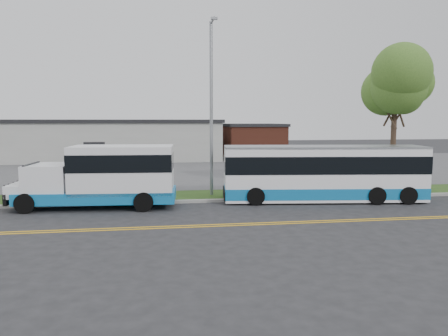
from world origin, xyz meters
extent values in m
plane|color=#28282B|center=(0.00, 0.00, 0.00)|extent=(140.00, 140.00, 0.00)
cube|color=gold|center=(0.00, -3.85, 0.01)|extent=(70.00, 0.12, 0.01)
cube|color=gold|center=(0.00, -4.15, 0.01)|extent=(70.00, 0.12, 0.01)
cube|color=#9E9B93|center=(0.00, 1.10, 0.07)|extent=(80.00, 0.30, 0.15)
cube|color=#234517|center=(0.00, 2.90, 0.05)|extent=(80.00, 3.30, 0.10)
cube|color=#4C4C4F|center=(0.00, 17.00, 0.05)|extent=(80.00, 25.00, 0.10)
cube|color=#9E9E99|center=(-6.00, 27.00, 2.00)|extent=(25.00, 10.00, 4.00)
cube|color=black|center=(-6.00, 27.00, 4.17)|extent=(25.40, 10.40, 0.35)
cube|color=black|center=(-6.00, 22.05, 1.10)|extent=(2.00, 0.15, 2.20)
cube|color=brown|center=(10.50, 26.00, 1.80)|extent=(6.00, 7.00, 3.60)
cube|color=black|center=(10.50, 26.00, 3.75)|extent=(6.30, 7.30, 0.30)
cylinder|color=#3D2D21|center=(14.00, 3.00, 2.48)|extent=(0.32, 0.32, 4.76)
ellipsoid|color=#3F6824|center=(14.00, 3.00, 6.22)|extent=(5.20, 5.20, 4.42)
cylinder|color=gray|center=(3.00, 2.80, 4.85)|extent=(0.18, 0.18, 9.50)
cylinder|color=gray|center=(3.00, 2.10, 9.50)|extent=(0.12, 1.40, 0.12)
cube|color=gray|center=(3.00, 1.45, 9.45)|extent=(0.35, 0.18, 0.12)
cube|color=#106EAD|center=(-2.88, 0.58, 0.61)|extent=(7.68, 3.09, 0.55)
cube|color=white|center=(-1.67, 0.48, 1.88)|extent=(5.04, 2.90, 2.32)
cube|color=black|center=(-1.67, 0.48, 2.26)|extent=(5.06, 2.94, 0.83)
cube|color=white|center=(-5.19, 0.75, 1.49)|extent=(2.16, 2.52, 1.33)
cube|color=black|center=(-6.02, 0.81, 1.71)|extent=(0.27, 2.10, 0.99)
cube|color=white|center=(-6.41, 0.84, 0.94)|extent=(1.27, 2.34, 0.61)
cube|color=black|center=(-6.90, 0.88, 0.61)|extent=(0.33, 2.27, 0.55)
sphere|color=#FFD88C|center=(-7.02, 0.05, 0.88)|extent=(0.24, 0.24, 0.22)
sphere|color=#FFD88C|center=(-6.90, 1.71, 0.88)|extent=(0.24, 0.24, 0.22)
cylinder|color=black|center=(-6.06, -0.38, 0.46)|extent=(0.95, 0.38, 0.93)
cylinder|color=black|center=(-5.88, 2.00, 0.46)|extent=(0.95, 0.38, 0.93)
cylinder|color=black|center=(-0.66, -0.79, 0.46)|extent=(0.95, 0.38, 0.93)
cylinder|color=black|center=(-0.48, 1.59, 0.46)|extent=(0.95, 0.38, 0.93)
cube|color=white|center=(8.71, 0.60, 1.47)|extent=(10.67, 3.62, 2.76)
cube|color=#106EAD|center=(8.71, 0.60, 0.52)|extent=(10.70, 3.65, 0.57)
cube|color=black|center=(8.71, 0.60, 2.00)|extent=(10.72, 3.67, 0.90)
cube|color=black|center=(3.56, 1.23, 1.81)|extent=(0.36, 2.18, 1.52)
cube|color=black|center=(3.50, 1.23, 0.43)|extent=(0.40, 2.37, 0.48)
cube|color=gray|center=(8.71, 0.60, 2.87)|extent=(10.67, 3.62, 0.11)
cylinder|color=black|center=(4.89, -0.07, 0.46)|extent=(0.94, 0.41, 0.91)
cylinder|color=black|center=(5.16, 2.16, 0.46)|extent=(0.94, 0.41, 0.91)
cylinder|color=black|center=(11.03, -0.81, 0.46)|extent=(0.94, 0.41, 0.91)
cylinder|color=black|center=(11.30, 1.42, 0.46)|extent=(0.94, 0.41, 0.91)
cylinder|color=black|center=(12.63, -1.01, 0.46)|extent=(0.94, 0.41, 0.91)
cylinder|color=black|center=(12.90, 1.22, 0.46)|extent=(0.94, 0.41, 0.91)
imported|color=black|center=(-1.10, 2.50, 0.91)|extent=(0.60, 0.40, 1.61)
imported|color=silver|center=(-4.90, 10.11, 0.85)|extent=(2.55, 4.80, 1.50)
imported|color=white|center=(-6.23, 14.51, 0.80)|extent=(2.38, 4.96, 1.40)
sphere|color=white|center=(-1.40, 2.25, 0.26)|extent=(0.32, 0.32, 0.32)
sphere|color=white|center=(-0.80, 2.75, 0.26)|extent=(0.32, 0.32, 0.32)
camera|label=1|loc=(0.04, -21.30, 4.28)|focal=35.00mm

